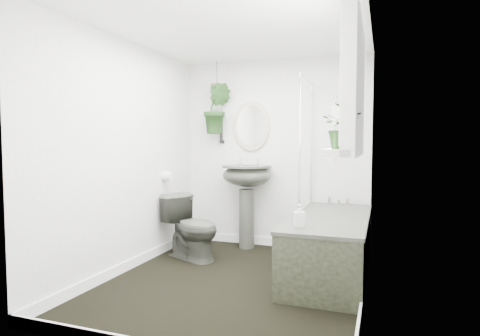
% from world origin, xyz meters
% --- Properties ---
extents(floor, '(2.30, 2.80, 0.02)m').
position_xyz_m(floor, '(0.00, 0.00, -0.01)').
color(floor, black).
rests_on(floor, ground).
extents(ceiling, '(2.30, 2.80, 0.02)m').
position_xyz_m(ceiling, '(0.00, 0.00, 2.31)').
color(ceiling, white).
rests_on(ceiling, ground).
extents(wall_back, '(2.30, 0.02, 2.30)m').
position_xyz_m(wall_back, '(0.00, 1.41, 1.15)').
color(wall_back, silver).
rests_on(wall_back, ground).
extents(wall_front, '(2.30, 0.02, 2.30)m').
position_xyz_m(wall_front, '(0.00, -1.41, 1.15)').
color(wall_front, silver).
rests_on(wall_front, ground).
extents(wall_left, '(0.02, 2.80, 2.30)m').
position_xyz_m(wall_left, '(-1.16, 0.00, 1.15)').
color(wall_left, silver).
rests_on(wall_left, ground).
extents(wall_right, '(0.02, 2.80, 2.30)m').
position_xyz_m(wall_right, '(1.16, 0.00, 1.15)').
color(wall_right, silver).
rests_on(wall_right, ground).
extents(skirting, '(2.30, 2.80, 0.10)m').
position_xyz_m(skirting, '(0.00, 0.00, 0.05)').
color(skirting, white).
rests_on(skirting, floor).
extents(bathtub, '(0.72, 1.72, 0.58)m').
position_xyz_m(bathtub, '(0.80, 0.50, 0.29)').
color(bathtub, '#363830').
rests_on(bathtub, floor).
extents(bath_screen, '(0.04, 0.72, 1.40)m').
position_xyz_m(bath_screen, '(0.47, 0.99, 1.28)').
color(bath_screen, silver).
rests_on(bath_screen, bathtub).
extents(shower_box, '(0.20, 0.10, 0.35)m').
position_xyz_m(shower_box, '(0.80, 1.34, 1.55)').
color(shower_box, white).
rests_on(shower_box, wall_back).
extents(oval_mirror, '(0.46, 0.03, 0.62)m').
position_xyz_m(oval_mirror, '(-0.29, 1.37, 1.50)').
color(oval_mirror, '#B2A88D').
rests_on(oval_mirror, wall_back).
extents(wall_sconce, '(0.04, 0.04, 0.22)m').
position_xyz_m(wall_sconce, '(-0.69, 1.36, 1.40)').
color(wall_sconce, black).
rests_on(wall_sconce, wall_back).
extents(toilet_roll_holder, '(0.11, 0.11, 0.11)m').
position_xyz_m(toilet_roll_holder, '(-1.10, 0.70, 0.90)').
color(toilet_roll_holder, white).
rests_on(toilet_roll_holder, wall_left).
extents(window_recess, '(0.08, 1.00, 0.90)m').
position_xyz_m(window_recess, '(1.09, -0.70, 1.65)').
color(window_recess, white).
rests_on(window_recess, wall_right).
extents(window_sill, '(0.18, 1.00, 0.04)m').
position_xyz_m(window_sill, '(1.02, -0.70, 1.23)').
color(window_sill, white).
rests_on(window_sill, wall_right).
extents(window_blinds, '(0.01, 0.86, 0.76)m').
position_xyz_m(window_blinds, '(1.04, -0.70, 1.65)').
color(window_blinds, white).
rests_on(window_blinds, wall_right).
extents(toilet, '(0.79, 0.63, 0.71)m').
position_xyz_m(toilet, '(-0.71, 0.56, 0.35)').
color(toilet, '#363830').
rests_on(toilet, floor).
extents(pedestal_sink, '(0.64, 0.56, 1.02)m').
position_xyz_m(pedestal_sink, '(-0.29, 1.19, 0.51)').
color(pedestal_sink, '#363830').
rests_on(pedestal_sink, floor).
extents(sill_plant, '(0.27, 0.25, 0.26)m').
position_xyz_m(sill_plant, '(1.05, -0.99, 1.38)').
color(sill_plant, black).
rests_on(sill_plant, window_sill).
extents(hanging_plant, '(0.39, 0.34, 0.62)m').
position_xyz_m(hanging_plant, '(-0.70, 1.25, 1.71)').
color(hanging_plant, black).
rests_on(hanging_plant, ceiling).
extents(soap_bottle, '(0.11, 0.11, 0.19)m').
position_xyz_m(soap_bottle, '(0.62, -0.09, 0.68)').
color(soap_bottle, '#352D2C').
rests_on(soap_bottle, bathtub).
extents(hanging_pot, '(0.16, 0.16, 0.12)m').
position_xyz_m(hanging_pot, '(-0.70, 1.25, 1.96)').
color(hanging_pot, brown).
rests_on(hanging_pot, ceiling).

